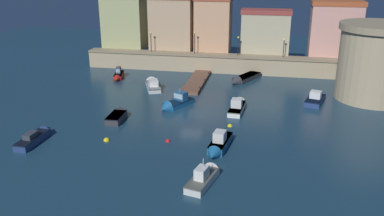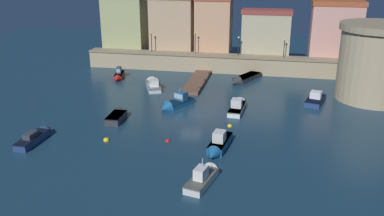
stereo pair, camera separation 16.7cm
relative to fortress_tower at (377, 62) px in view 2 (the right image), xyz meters
The scene contains 22 objects.
ground_plane 24.67m from the fortress_tower, 154.80° to the right, with size 112.98×112.98×0.00m, color #19384C.
quay_wall 24.19m from the fortress_tower, 156.08° to the left, with size 42.27×2.63×2.83m.
old_town_backdrop 26.94m from the fortress_tower, 151.02° to the left, with size 42.00×5.15×9.65m.
fortress_tower is the anchor object (origin of this frame).
pier_dock 24.26m from the fortress_tower, behind, with size 2.48×11.68×0.70m.
quay_lamp_0 33.94m from the fortress_tower, 163.39° to the left, with size 0.32×0.32×3.26m.
quay_lamp_1 27.08m from the fortress_tower, 159.00° to the left, with size 0.32×0.32×3.47m.
quay_lamp_2 20.77m from the fortress_tower, 152.14° to the left, with size 0.32×0.32×2.99m.
quay_lamp_3 14.94m from the fortress_tower, 139.49° to the left, with size 0.32×0.32×2.94m.
moored_boat_0 18.72m from the fortress_tower, 156.62° to the right, with size 1.85×6.39×1.99m.
moored_boat_1 32.89m from the fortress_tower, 155.99° to the right, with size 1.67×4.25×1.46m.
moored_boat_2 8.74m from the fortress_tower, 160.54° to the right, with size 3.22×5.69×2.09m.
moored_boat_3 26.11m from the fortress_tower, 161.46° to the right, with size 3.97×5.42×2.63m.
moored_boat_4 41.35m from the fortress_tower, 150.17° to the right, with size 1.52×5.65×1.51m.
moored_boat_5 29.84m from the fortress_tower, behind, with size 3.93×6.54×1.94m.
moored_boat_6 30.99m from the fortress_tower, 125.31° to the right, with size 2.57×5.45×2.60m.
moored_boat_7 26.29m from the fortress_tower, 132.32° to the right, with size 2.12×5.70×2.07m.
moored_boat_8 18.33m from the fortress_tower, 164.02° to the left, with size 4.66×6.95×1.67m.
moored_boat_9 36.16m from the fortress_tower, behind, with size 2.07×4.76×2.13m.
mooring_buoy_0 21.98m from the fortress_tower, 142.63° to the right, with size 0.55×0.55×0.55m, color yellow.
mooring_buoy_1 34.92m from the fortress_tower, 146.34° to the right, with size 0.62×0.62×0.62m, color yellow.
mooring_buoy_2 29.47m from the fortress_tower, 141.31° to the right, with size 0.49×0.49×0.49m, color red.
Camera 2 is at (9.05, -44.53, 17.24)m, focal length 38.85 mm.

